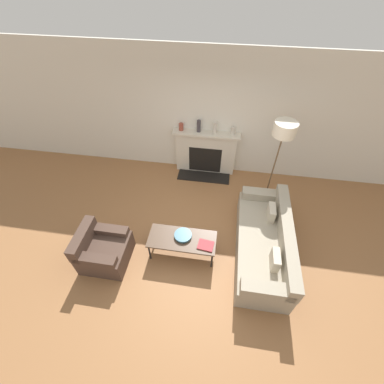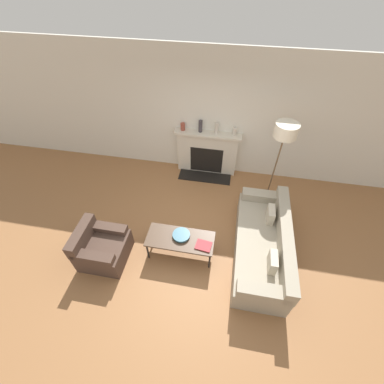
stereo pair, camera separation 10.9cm
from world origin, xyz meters
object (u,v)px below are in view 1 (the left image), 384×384
object	(u,v)px
mantel_vase_right	(233,131)
mantel_vase_center_right	(215,128)
coffee_table	(182,240)
bowl	(183,235)
floor_lamp	(283,136)
fireplace	(206,153)
armchair_near	(103,250)
book	(206,245)
mantel_vase_left	(181,127)
couch	(265,243)
mantel_vase_center_left	(199,126)

from	to	relation	value
mantel_vase_right	mantel_vase_center_right	bearing A→B (deg)	180.00
coffee_table	bowl	bearing A→B (deg)	80.79
coffee_table	mantel_vase_center_right	xyz separation A→B (m)	(0.32, 2.48, 0.83)
bowl	floor_lamp	distance (m)	2.60
coffee_table	bowl	xyz separation A→B (m)	(0.01, 0.05, 0.07)
fireplace	bowl	world-z (taller)	fireplace
armchair_near	floor_lamp	size ratio (longest dim) A/B	0.43
book	mantel_vase_left	xyz separation A→B (m)	(-0.88, 2.56, 0.73)
armchair_near	book	size ratio (longest dim) A/B	2.78
fireplace	mantel_vase_left	xyz separation A→B (m)	(-0.59, 0.01, 0.66)
couch	mantel_vase_center_right	bearing A→B (deg)	-152.44
armchair_near	fireplace	bearing A→B (deg)	-28.66
armchair_near	couch	bearing A→B (deg)	-78.68
fireplace	couch	distance (m)	2.62
mantel_vase_center_left	coffee_table	bearing A→B (deg)	-89.04
coffee_table	mantel_vase_right	bearing A→B (deg)	73.64
mantel_vase_center_right	fireplace	bearing A→B (deg)	-175.47
mantel_vase_center_left	mantel_vase_right	distance (m)	0.77
couch	mantel_vase_right	xyz separation A→B (m)	(-0.77, 2.25, 0.90)
book	coffee_table	bearing A→B (deg)	176.66
couch	book	bearing A→B (deg)	-73.61
fireplace	couch	size ratio (longest dim) A/B	0.70
couch	floor_lamp	xyz separation A→B (m)	(0.13, 1.50, 1.34)
mantel_vase_center_left	couch	bearing A→B (deg)	-55.59
couch	floor_lamp	distance (m)	2.01
couch	floor_lamp	size ratio (longest dim) A/B	1.15
mantel_vase_left	mantel_vase_center_left	size ratio (longest dim) A/B	0.60
coffee_table	mantel_vase_center_left	bearing A→B (deg)	90.96
armchair_near	mantel_vase_right	bearing A→B (deg)	-36.93
bowl	mantel_vase_center_right	distance (m)	2.56
floor_lamp	mantel_vase_right	world-z (taller)	floor_lamp
mantel_vase_left	mantel_vase_right	xyz separation A→B (m)	(1.17, 0.00, 0.00)
book	mantel_vase_left	size ratio (longest dim) A/B	1.79
coffee_table	mantel_vase_right	size ratio (longest dim) A/B	7.02
floor_lamp	mantel_vase_center_left	world-z (taller)	floor_lamp
armchair_near	mantel_vase_center_right	distance (m)	3.45
couch	coffee_table	world-z (taller)	couch
armchair_near	book	world-z (taller)	armchair_near
couch	coffee_table	bearing A→B (deg)	-81.18
couch	armchair_near	world-z (taller)	couch
mantel_vase_left	mantel_vase_center_right	size ratio (longest dim) A/B	0.64
armchair_near	floor_lamp	bearing A→B (deg)	-55.60
armchair_near	mantel_vase_center_left	world-z (taller)	mantel_vase_center_left
coffee_table	floor_lamp	bearing A→B (deg)	46.62
floor_lamp	mantel_vase_right	xyz separation A→B (m)	(-0.90, 0.75, -0.44)
bowl	book	world-z (taller)	bowl
couch	armchair_near	xyz separation A→B (m)	(-2.89, -0.58, -0.02)
coffee_table	mantel_vase_center_left	world-z (taller)	mantel_vase_center_left
book	mantel_vase_right	distance (m)	2.68
fireplace	armchair_near	xyz separation A→B (m)	(-1.54, -2.81, -0.25)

